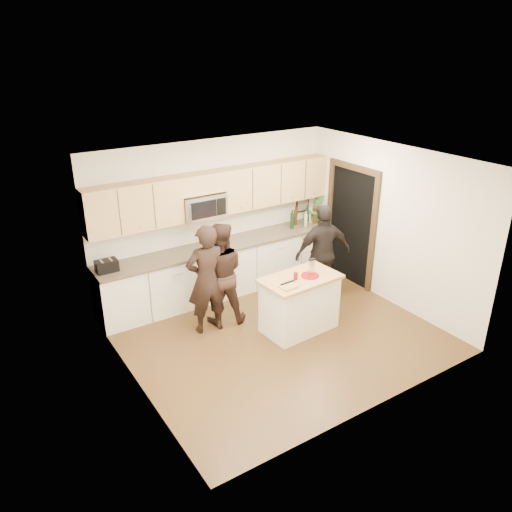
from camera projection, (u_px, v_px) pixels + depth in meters
floor at (278, 334)px, 7.71m from camera, size 4.50×4.50×0.00m
room_shell at (280, 229)px, 7.03m from camera, size 4.52×4.02×2.71m
back_cabinetry at (224, 268)px, 8.83m from camera, size 4.50×0.66×0.94m
upper_cabinetry at (219, 191)px, 8.41m from camera, size 4.50×0.33×0.75m
microwave at (202, 206)px, 8.29m from camera, size 0.76×0.41×0.40m
doorway at (351, 221)px, 9.06m from camera, size 0.06×1.25×2.20m
framed_picture at (302, 202)px, 9.70m from camera, size 0.30×0.03×0.38m
dish_towel at (178, 267)px, 8.08m from camera, size 0.34×0.60×0.48m
island at (299, 303)px, 7.69m from camera, size 1.24×0.77×0.90m
red_plate at (310, 276)px, 7.55m from camera, size 0.27×0.27×0.02m
box_grater at (312, 266)px, 7.52m from camera, size 0.10×0.06×0.25m
drink_glass at (296, 276)px, 7.43m from camera, size 0.07×0.07×0.11m
cutting_board at (289, 286)px, 7.22m from camera, size 0.29×0.20×0.02m
tongs at (288, 282)px, 7.29m from camera, size 0.26×0.04×0.02m
knife at (293, 289)px, 7.12m from camera, size 0.21×0.03×0.01m
toaster at (107, 266)px, 7.57m from camera, size 0.33×0.21×0.19m
bottle_cluster at (304, 216)px, 9.49m from camera, size 0.62×0.25×0.36m
orchid at (316, 208)px, 9.59m from camera, size 0.38×0.38×0.55m
woman_left at (207, 280)px, 7.50m from camera, size 0.68×0.49×1.74m
woman_center at (220, 274)px, 7.78m from camera, size 1.00×0.91×1.67m
woman_right at (323, 253)px, 8.47m from camera, size 1.07×0.64×1.71m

